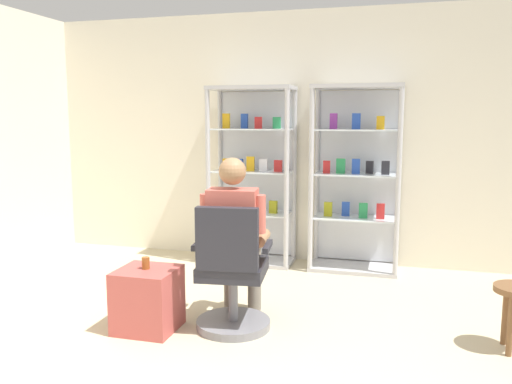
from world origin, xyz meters
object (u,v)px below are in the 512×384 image
office_chair (232,279)px  seated_shopkeeper (236,232)px  display_cabinet_right (356,177)px  tea_glass (146,263)px  storage_crate (148,299)px  display_cabinet_left (253,174)px

office_chair → seated_shopkeeper: seated_shopkeeper is taller
display_cabinet_right → office_chair: bearing=-111.1°
seated_shopkeeper → tea_glass: seated_shopkeeper is taller
office_chair → tea_glass: bearing=-167.6°
seated_shopkeeper → storage_crate: bearing=-152.7°
seated_shopkeeper → display_cabinet_left: bearing=101.2°
display_cabinet_left → display_cabinet_right: (1.10, -0.00, -0.00)m
seated_shopkeeper → storage_crate: (-0.59, -0.31, -0.48)m
tea_glass → display_cabinet_right: bearing=56.3°
tea_glass → display_cabinet_left: bearing=82.8°
display_cabinet_right → tea_glass: bearing=-123.7°
display_cabinet_left → seated_shopkeeper: bearing=-78.8°
seated_shopkeeper → tea_glass: bearing=-153.7°
display_cabinet_left → seated_shopkeeper: 1.79m
tea_glass → office_chair: bearing=12.4°
display_cabinet_left → storage_crate: bearing=-96.9°
storage_crate → tea_glass: bearing=144.8°
office_chair → seated_shopkeeper: (-0.02, 0.16, 0.32)m
office_chair → seated_shopkeeper: 0.36m
display_cabinet_right → storage_crate: display_cabinet_right is taller
display_cabinet_right → seated_shopkeeper: display_cabinet_right is taller
display_cabinet_left → storage_crate: 2.19m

